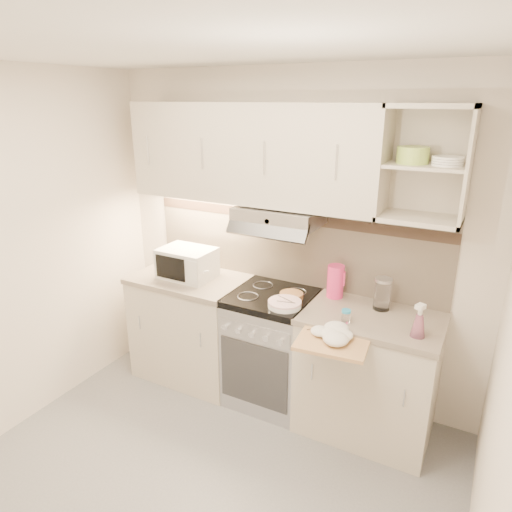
{
  "coord_description": "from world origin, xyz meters",
  "views": [
    {
      "loc": [
        1.36,
        -1.69,
        2.27
      ],
      "look_at": [
        -0.06,
        0.95,
        1.24
      ],
      "focal_mm": 32.0,
      "sensor_mm": 36.0,
      "label": 1
    }
  ],
  "objects_px": {
    "watering_can": "(191,273)",
    "cutting_board": "(333,341)",
    "microwave": "(187,263)",
    "spray_bottle": "(419,323)",
    "glass_jar": "(382,294)",
    "plate_stack": "(285,304)",
    "pink_pitcher": "(336,281)",
    "electric_range": "(272,347)"
  },
  "relations": [
    {
      "from": "electric_range",
      "to": "watering_can",
      "type": "bearing_deg",
      "value": -172.65
    },
    {
      "from": "electric_range",
      "to": "plate_stack",
      "type": "bearing_deg",
      "value": -41.69
    },
    {
      "from": "watering_can",
      "to": "pink_pitcher",
      "type": "height_order",
      "value": "pink_pitcher"
    },
    {
      "from": "plate_stack",
      "to": "cutting_board",
      "type": "bearing_deg",
      "value": -28.55
    },
    {
      "from": "microwave",
      "to": "pink_pitcher",
      "type": "bearing_deg",
      "value": 9.43
    },
    {
      "from": "microwave",
      "to": "spray_bottle",
      "type": "bearing_deg",
      "value": -3.89
    },
    {
      "from": "microwave",
      "to": "watering_can",
      "type": "xyz_separation_m",
      "value": [
        0.09,
        -0.07,
        -0.05
      ]
    },
    {
      "from": "electric_range",
      "to": "spray_bottle",
      "type": "xyz_separation_m",
      "value": [
        1.06,
        -0.15,
        0.54
      ]
    },
    {
      "from": "electric_range",
      "to": "microwave",
      "type": "height_order",
      "value": "microwave"
    },
    {
      "from": "electric_range",
      "to": "glass_jar",
      "type": "relative_size",
      "value": 3.99
    },
    {
      "from": "glass_jar",
      "to": "microwave",
      "type": "bearing_deg",
      "value": -174.66
    },
    {
      "from": "pink_pitcher",
      "to": "microwave",
      "type": "bearing_deg",
      "value": -174.59
    },
    {
      "from": "glass_jar",
      "to": "spray_bottle",
      "type": "bearing_deg",
      "value": -43.97
    },
    {
      "from": "watering_can",
      "to": "plate_stack",
      "type": "relative_size",
      "value": 1.02
    },
    {
      "from": "watering_can",
      "to": "cutting_board",
      "type": "bearing_deg",
      "value": -16.21
    },
    {
      "from": "pink_pitcher",
      "to": "plate_stack",
      "type": "bearing_deg",
      "value": -131.13
    },
    {
      "from": "electric_range",
      "to": "plate_stack",
      "type": "xyz_separation_m",
      "value": [
        0.17,
        -0.15,
        0.47
      ]
    },
    {
      "from": "microwave",
      "to": "electric_range",
      "type": "bearing_deg",
      "value": 1.24
    },
    {
      "from": "spray_bottle",
      "to": "pink_pitcher",
      "type": "bearing_deg",
      "value": 174.79
    },
    {
      "from": "watering_can",
      "to": "electric_range",
      "type": "bearing_deg",
      "value": 4.5
    },
    {
      "from": "glass_jar",
      "to": "pink_pitcher",
      "type": "bearing_deg",
      "value": 172.53
    },
    {
      "from": "glass_jar",
      "to": "cutting_board",
      "type": "height_order",
      "value": "glass_jar"
    },
    {
      "from": "spray_bottle",
      "to": "plate_stack",
      "type": "bearing_deg",
      "value": -157.97
    },
    {
      "from": "watering_can",
      "to": "plate_stack",
      "type": "distance_m",
      "value": 0.85
    },
    {
      "from": "electric_range",
      "to": "glass_jar",
      "type": "bearing_deg",
      "value": 9.68
    },
    {
      "from": "plate_stack",
      "to": "spray_bottle",
      "type": "distance_m",
      "value": 0.89
    },
    {
      "from": "spray_bottle",
      "to": "microwave",
      "type": "bearing_deg",
      "value": -162.51
    },
    {
      "from": "spray_bottle",
      "to": "cutting_board",
      "type": "xyz_separation_m",
      "value": [
        -0.45,
        -0.24,
        -0.12
      ]
    },
    {
      "from": "plate_stack",
      "to": "glass_jar",
      "type": "bearing_deg",
      "value": 25.21
    },
    {
      "from": "electric_range",
      "to": "watering_can",
      "type": "height_order",
      "value": "watering_can"
    },
    {
      "from": "pink_pitcher",
      "to": "cutting_board",
      "type": "xyz_separation_m",
      "value": [
        0.19,
        -0.57,
        -0.15
      ]
    },
    {
      "from": "microwave",
      "to": "spray_bottle",
      "type": "relative_size",
      "value": 1.81
    },
    {
      "from": "electric_range",
      "to": "microwave",
      "type": "xyz_separation_m",
      "value": [
        -0.76,
        -0.01,
        0.57
      ]
    },
    {
      "from": "watering_can",
      "to": "glass_jar",
      "type": "xyz_separation_m",
      "value": [
        1.44,
        0.22,
        0.04
      ]
    },
    {
      "from": "plate_stack",
      "to": "glass_jar",
      "type": "xyz_separation_m",
      "value": [
        0.6,
        0.28,
        0.09
      ]
    },
    {
      "from": "electric_range",
      "to": "microwave",
      "type": "distance_m",
      "value": 0.95
    },
    {
      "from": "spray_bottle",
      "to": "watering_can",
      "type": "bearing_deg",
      "value": -160.26
    },
    {
      "from": "pink_pitcher",
      "to": "glass_jar",
      "type": "height_order",
      "value": "pink_pitcher"
    },
    {
      "from": "microwave",
      "to": "plate_stack",
      "type": "height_order",
      "value": "microwave"
    },
    {
      "from": "pink_pitcher",
      "to": "glass_jar",
      "type": "bearing_deg",
      "value": -11.14
    },
    {
      "from": "electric_range",
      "to": "plate_stack",
      "type": "relative_size",
      "value": 3.85
    },
    {
      "from": "pink_pitcher",
      "to": "glass_jar",
      "type": "relative_size",
      "value": 1.07
    }
  ]
}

